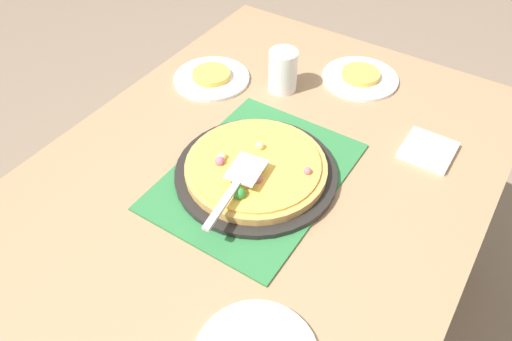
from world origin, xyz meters
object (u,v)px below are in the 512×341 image
(plate_far_right, at_px, (212,78))
(pizza_server, at_px, (237,184))
(pizza, at_px, (256,167))
(served_slice_left, at_px, (361,74))
(napkin_stack, at_px, (428,150))
(served_slice_right, at_px, (211,75))
(plate_near_left, at_px, (360,78))
(cup_near, at_px, (283,71))
(pizza_pan, at_px, (256,173))

(plate_far_right, xyz_separation_m, pizza_server, (-0.36, -0.34, 0.06))
(pizza, bearing_deg, plate_far_right, 50.95)
(pizza, distance_m, served_slice_left, 0.50)
(napkin_stack, bearing_deg, pizza_server, 143.10)
(served_slice_right, xyz_separation_m, napkin_stack, (0.04, -0.63, -0.01))
(served_slice_right, bearing_deg, served_slice_left, -56.99)
(plate_near_left, xyz_separation_m, pizza_server, (-0.59, 0.03, 0.06))
(served_slice_left, xyz_separation_m, cup_near, (-0.16, 0.17, 0.04))
(pizza, distance_m, served_slice_right, 0.42)
(pizza, height_order, served_slice_right, pizza)
(pizza_pan, height_order, served_slice_right, served_slice_right)
(plate_far_right, xyz_separation_m, served_slice_right, (0.00, 0.00, 0.01))
(plate_far_right, distance_m, napkin_stack, 0.64)
(plate_near_left, distance_m, served_slice_right, 0.43)
(pizza, relative_size, napkin_stack, 2.75)
(pizza_pan, xyz_separation_m, served_slice_right, (0.26, 0.32, 0.01))
(pizza, xyz_separation_m, served_slice_left, (0.50, -0.04, -0.02))
(served_slice_left, bearing_deg, pizza, 175.31)
(served_slice_right, bearing_deg, napkin_stack, -86.39)
(pizza_pan, xyz_separation_m, pizza_server, (-0.10, -0.01, 0.06))
(pizza, xyz_separation_m, plate_near_left, (0.50, -0.04, -0.03))
(served_slice_left, distance_m, served_slice_right, 0.43)
(plate_near_left, relative_size, napkin_stack, 1.83)
(pizza, distance_m, cup_near, 0.36)
(pizza, relative_size, pizza_server, 1.41)
(cup_near, distance_m, napkin_stack, 0.44)
(napkin_stack, bearing_deg, pizza, 134.05)
(served_slice_left, height_order, cup_near, cup_near)
(plate_near_left, xyz_separation_m, cup_near, (-0.16, 0.17, 0.06))
(pizza, xyz_separation_m, served_slice_right, (0.26, 0.32, -0.02))
(pizza, distance_m, napkin_stack, 0.43)
(plate_far_right, bearing_deg, cup_near, -69.05)
(pizza_pan, bearing_deg, cup_near, 20.86)
(served_slice_right, distance_m, napkin_stack, 0.64)
(plate_near_left, height_order, cup_near, cup_near)
(napkin_stack, bearing_deg, pizza_pan, 133.94)
(pizza_pan, bearing_deg, napkin_stack, -46.06)
(pizza_pan, relative_size, plate_far_right, 1.73)
(pizza, height_order, plate_near_left, pizza)
(pizza, bearing_deg, plate_near_left, -4.69)
(plate_far_right, relative_size, served_slice_right, 2.00)
(plate_near_left, height_order, plate_far_right, same)
(served_slice_right, xyz_separation_m, pizza_server, (-0.36, -0.34, 0.05))
(pizza_server, distance_m, napkin_stack, 0.50)
(pizza_server, bearing_deg, pizza_pan, 7.92)
(served_slice_right, height_order, napkin_stack, served_slice_right)
(pizza_pan, bearing_deg, served_slice_right, 51.09)
(plate_far_right, bearing_deg, served_slice_right, 0.00)
(cup_near, relative_size, pizza_server, 0.51)
(pizza_server, bearing_deg, served_slice_left, -2.63)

